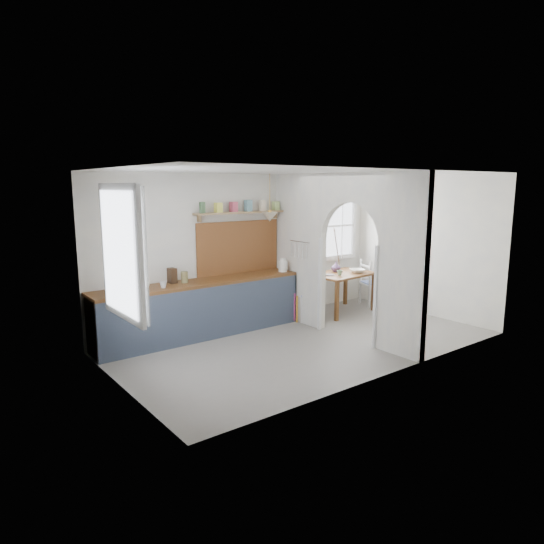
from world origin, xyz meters
TOP-DOWN VIEW (x-y plane):
  - floor at (0.00, 0.00)m, footprint 5.80×3.20m
  - ceiling at (0.00, 0.00)m, footprint 5.80×3.20m
  - walls at (0.00, 0.00)m, footprint 5.81×3.21m
  - partition at (0.70, 0.06)m, footprint 0.12×3.20m
  - kitchen_window at (-2.87, 0.00)m, footprint 0.10×1.16m
  - nook_window at (1.80, 1.56)m, footprint 1.76×0.10m
  - counter at (-1.13, 1.33)m, footprint 3.50×0.60m
  - sink at (-2.43, 1.30)m, footprint 0.40×0.40m
  - backsplash at (-0.20, 1.58)m, footprint 1.65×0.03m
  - shelf at (-0.20, 1.49)m, footprint 1.75×0.20m
  - pendant_lamp at (0.15, 1.15)m, footprint 0.26×0.26m
  - utensil_rail at (0.61, 0.90)m, footprint 0.02×0.50m
  - dining_table at (1.75, 0.99)m, footprint 1.28×0.92m
  - chair_left at (0.89, 1.02)m, footprint 0.53×0.53m
  - chair_right at (2.68, 1.01)m, footprint 0.54×0.54m
  - kettle at (0.47, 1.19)m, footprint 0.25×0.22m
  - mug_a at (-1.81, 1.18)m, footprint 0.14×0.14m
  - mug_b at (-2.04, 1.32)m, footprint 0.16×0.16m
  - knife_block at (-1.54, 1.45)m, footprint 0.11×0.15m
  - jar at (-1.38, 1.35)m, footprint 0.12×0.12m
  - towel_magenta at (0.58, 0.99)m, footprint 0.02×0.03m
  - towel_orange at (0.58, 0.92)m, footprint 0.02×0.03m
  - bowl at (2.03, 0.85)m, footprint 0.36×0.36m
  - table_cup at (1.56, 0.86)m, footprint 0.12×0.12m
  - plate at (1.40, 0.96)m, footprint 0.22×0.22m
  - vase at (1.76, 1.17)m, footprint 0.22×0.22m

SIDE VIEW (x-z plane):
  - floor at x=0.00m, z-range -0.01..0.01m
  - towel_orange at x=0.58m, z-range 0.01..0.49m
  - towel_magenta at x=0.58m, z-range 0.03..0.52m
  - dining_table at x=1.75m, z-range 0.00..0.76m
  - counter at x=-1.13m, z-range 0.01..0.91m
  - chair_right at x=2.68m, z-range 0.00..0.92m
  - chair_left at x=0.89m, z-range 0.00..0.97m
  - plate at x=1.40m, z-range 0.76..0.78m
  - bowl at x=2.03m, z-range 0.76..0.83m
  - table_cup at x=1.56m, z-range 0.76..0.85m
  - vase at x=1.76m, z-range 0.76..0.95m
  - sink at x=-2.43m, z-range 0.88..0.90m
  - mug_b at x=-2.04m, z-range 0.90..1.00m
  - mug_a at x=-1.81m, z-range 0.90..1.00m
  - jar at x=-1.38m, z-range 0.90..1.08m
  - knife_block at x=-1.54m, z-range 0.90..1.13m
  - kettle at x=0.47m, z-range 0.90..1.14m
  - walls at x=0.00m, z-range 0.00..2.60m
  - backsplash at x=-0.20m, z-range 0.90..1.80m
  - utensil_rail at x=0.61m, z-range 1.44..1.46m
  - partition at x=0.70m, z-range 0.15..2.75m
  - nook_window at x=1.80m, z-range 0.95..2.25m
  - kitchen_window at x=-2.87m, z-range 0.90..2.40m
  - pendant_lamp at x=0.15m, z-range 1.80..1.96m
  - shelf at x=-0.20m, z-range 1.89..2.10m
  - ceiling at x=0.00m, z-range 2.60..2.60m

